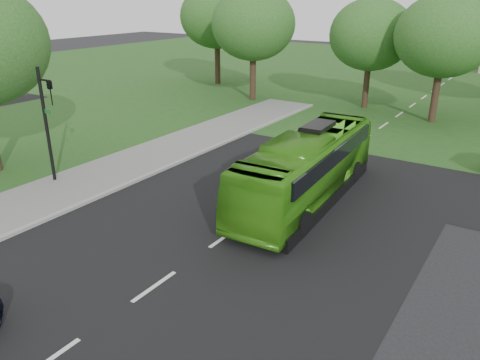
{
  "coord_description": "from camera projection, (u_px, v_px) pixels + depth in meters",
  "views": [
    {
      "loc": [
        9.38,
        -11.19,
        8.85
      ],
      "look_at": [
        -0.63,
        4.03,
        1.6
      ],
      "focal_mm": 35.0,
      "sensor_mm": 36.0,
      "label": 1
    }
  ],
  "objects": [
    {
      "name": "ground",
      "position": [
        193.0,
        260.0,
        16.75
      ],
      "size": [
        160.0,
        160.0,
        0.0
      ],
      "primitive_type": "plane",
      "color": "black",
      "rests_on": "ground"
    },
    {
      "name": "street_surfaces",
      "position": [
        382.0,
        122.0,
        34.59
      ],
      "size": [
        120.0,
        120.0,
        0.15
      ],
      "color": "black",
      "rests_on": "ground"
    },
    {
      "name": "tree_park_a",
      "position": [
        253.0,
        24.0,
        39.81
      ],
      "size": [
        7.18,
        7.18,
        9.53
      ],
      "color": "black",
      "rests_on": "ground"
    },
    {
      "name": "tree_park_b",
      "position": [
        371.0,
        35.0,
        37.1
      ],
      "size": [
        6.62,
        6.62,
        8.68
      ],
      "color": "black",
      "rests_on": "ground"
    },
    {
      "name": "tree_park_c",
      "position": [
        444.0,
        36.0,
        32.6
      ],
      "size": [
        6.83,
        6.83,
        9.08
      ],
      "color": "black",
      "rests_on": "ground"
    },
    {
      "name": "tree_park_f",
      "position": [
        217.0,
        17.0,
        47.3
      ],
      "size": [
        7.44,
        7.44,
        9.93
      ],
      "color": "black",
      "rests_on": "ground"
    },
    {
      "name": "bus",
      "position": [
        307.0,
        168.0,
        21.15
      ],
      "size": [
        3.21,
        11.29,
        3.11
      ],
      "primitive_type": "imported",
      "rotation": [
        0.0,
        0.0,
        0.05
      ],
      "color": "#419A19",
      "rests_on": "ground"
    },
    {
      "name": "traffic_light",
      "position": [
        47.0,
        118.0,
        22.32
      ],
      "size": [
        0.92,
        0.25,
        5.74
      ],
      "rotation": [
        0.0,
        0.0,
        -0.1
      ],
      "color": "black",
      "rests_on": "ground"
    }
  ]
}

